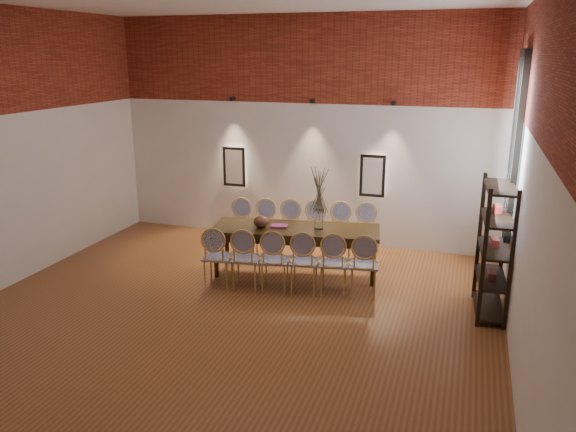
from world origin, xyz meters
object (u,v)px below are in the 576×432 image
(chair_near_f, at_px, (364,264))
(shelving_rack, at_px, (494,249))
(chair_near_a, at_px, (218,257))
(chair_near_c, at_px, (275,260))
(chair_far_e, at_px, (340,233))
(vase, at_px, (319,219))
(chair_far_b, at_px, (264,230))
(chair_far_a, at_px, (240,229))
(chair_far_c, at_px, (289,231))
(chair_near_e, at_px, (334,263))
(book, at_px, (279,226))
(chair_far_d, at_px, (314,232))
(chair_far_f, at_px, (366,234))
(dining_table, at_px, (296,251))
(bowl, at_px, (261,222))
(chair_near_b, at_px, (246,258))
(chair_near_d, at_px, (304,261))

(chair_near_f, distance_m, shelving_rack, 1.75)
(chair_near_a, distance_m, chair_near_c, 0.85)
(chair_far_e, height_order, vase, vase)
(chair_far_b, xyz_separation_m, chair_far_e, (1.26, 0.21, 0.00))
(chair_far_a, height_order, chair_far_c, same)
(chair_near_e, distance_m, chair_near_f, 0.43)
(chair_far_c, xyz_separation_m, book, (0.06, -0.68, 0.30))
(chair_near_c, xyz_separation_m, book, (-0.17, 0.68, 0.30))
(chair_far_d, relative_size, chair_far_f, 1.00)
(dining_table, bearing_deg, chair_near_f, -32.97)
(chair_near_f, relative_size, chair_far_b, 1.00)
(chair_near_f, relative_size, vase, 3.13)
(chair_near_e, relative_size, vase, 3.13)
(chair_far_f, relative_size, bowl, 3.92)
(chair_near_c, relative_size, chair_far_b, 1.00)
(chair_near_c, distance_m, chair_far_e, 1.62)
(chair_far_a, bearing_deg, chair_near_c, 121.66)
(dining_table, xyz_separation_m, chair_near_e, (0.74, -0.57, 0.09))
(chair_far_a, distance_m, bowl, 0.98)
(chair_far_a, distance_m, chair_far_b, 0.43)
(chair_far_b, height_order, shelving_rack, shelving_rack)
(chair_far_f, bearing_deg, bowl, 24.79)
(chair_near_b, relative_size, chair_near_d, 1.00)
(chair_near_f, distance_m, bowl, 1.77)
(vase, bearing_deg, book, -171.18)
(chair_near_a, bearing_deg, vase, 26.02)
(chair_far_b, xyz_separation_m, chair_far_c, (0.42, 0.07, 0.00))
(chair_near_e, height_order, vase, vase)
(chair_near_d, relative_size, bowl, 3.92)
(chair_near_d, bearing_deg, chair_near_a, -180.00)
(dining_table, height_order, book, book)
(chair_near_d, bearing_deg, chair_far_f, 58.34)
(chair_far_c, height_order, chair_far_d, same)
(chair_near_b, distance_m, chair_near_e, 1.28)
(chair_far_e, relative_size, shelving_rack, 0.52)
(chair_near_a, height_order, chair_far_a, same)
(chair_near_d, xyz_separation_m, chair_far_a, (-1.49, 1.15, 0.00))
(chair_near_a, relative_size, chair_far_d, 1.00)
(chair_far_c, bearing_deg, chair_near_a, 58.34)
(chair_near_f, bearing_deg, chair_far_e, 107.13)
(chair_near_f, distance_m, chair_far_e, 1.45)
(dining_table, xyz_separation_m, shelving_rack, (2.86, -0.52, 0.53))
(dining_table, height_order, chair_far_a, chair_far_a)
(dining_table, relative_size, chair_far_b, 2.72)
(chair_near_f, bearing_deg, chair_far_c, 132.77)
(chair_near_c, xyz_separation_m, shelving_rack, (2.96, 0.20, 0.43))
(dining_table, relative_size, chair_far_f, 2.72)
(chair_near_a, xyz_separation_m, chair_near_b, (0.42, 0.07, 0.00))
(chair_near_f, relative_size, chair_far_e, 1.00)
(chair_near_a, xyz_separation_m, chair_far_f, (1.87, 1.72, 0.00))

